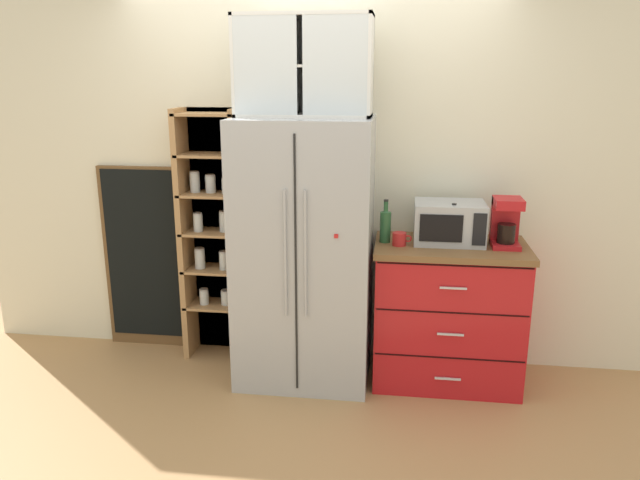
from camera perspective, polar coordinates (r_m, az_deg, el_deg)
The scene contains 12 objects.
ground_plane at distance 4.22m, azimuth -1.41°, elevation -12.52°, with size 10.62×10.62×0.00m, color tan.
wall_back_cream at distance 4.18m, azimuth -0.66°, elevation 5.76°, with size 4.93×0.10×2.55m, color silver.
refrigerator at distance 3.91m, azimuth -1.45°, elevation -1.17°, with size 0.86×0.69×1.72m.
pantry_shelf_column at distance 4.30m, azimuth -9.94°, elevation 0.73°, with size 0.47×0.28×1.76m.
counter_cabinet at distance 4.05m, azimuth 11.94°, elevation -6.75°, with size 0.96×0.60×0.94m.
microwave at distance 3.92m, azimuth 12.10°, elevation 1.64°, with size 0.44×0.33×0.26m.
coffee_maker at distance 3.91m, azimuth 17.17°, elevation 1.65°, with size 0.17×0.20×0.31m.
mug_red at distance 3.81m, azimuth 7.53°, elevation 0.09°, with size 0.12×0.09×0.08m.
bottle_cobalt at distance 3.85m, azimuth 12.44°, elevation 1.19°, with size 0.07×0.07×0.27m.
bottle_green at distance 3.86m, azimuth 6.20°, elevation 1.56°, with size 0.07×0.07×0.28m.
upper_cabinet at distance 3.79m, azimuth -1.46°, elevation 16.06°, with size 0.82×0.32×0.60m.
chalkboard_menu at distance 4.60m, azimuth -16.29°, elevation -1.61°, with size 0.60×0.04×1.35m.
Camera 1 is at (0.60, -3.68, 1.98)m, focal length 33.87 mm.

